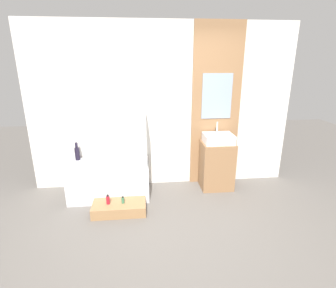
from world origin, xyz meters
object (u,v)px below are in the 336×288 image
(wooden_step_bench, at_px, (119,208))
(bottle_soap_primary, at_px, (108,200))
(vase_tall_dark, at_px, (77,153))
(bottle_soap_secondary, at_px, (123,200))
(bathtub, at_px, (110,179))
(sink, at_px, (218,138))
(vase_round_light, at_px, (87,157))

(wooden_step_bench, xyz_separation_m, bottle_soap_primary, (-0.15, 0.00, 0.14))
(wooden_step_bench, distance_m, vase_tall_dark, 1.17)
(bottle_soap_secondary, bearing_deg, bottle_soap_primary, 180.00)
(bathtub, bearing_deg, bottle_soap_primary, -87.17)
(sink, bearing_deg, bathtub, -176.93)
(vase_tall_dark, distance_m, bottle_soap_primary, 1.03)
(sink, bearing_deg, vase_tall_dark, 176.33)
(vase_tall_dark, relative_size, bottle_soap_primary, 2.05)
(bathtub, bearing_deg, sink, 3.07)
(sink, xyz_separation_m, vase_tall_dark, (-2.23, 0.14, -0.21))
(vase_tall_dark, xyz_separation_m, vase_round_light, (0.14, -0.01, -0.06))
(vase_tall_dark, height_order, bottle_soap_secondary, vase_tall_dark)
(bottle_soap_primary, xyz_separation_m, bottle_soap_secondary, (0.20, 0.00, -0.02))
(vase_round_light, bearing_deg, wooden_step_bench, -54.41)
(sink, height_order, vase_round_light, sink)
(vase_tall_dark, height_order, bottle_soap_primary, vase_tall_dark)
(sink, xyz_separation_m, bottle_soap_primary, (-1.69, -0.63, -0.64))
(wooden_step_bench, distance_m, bottle_soap_secondary, 0.13)
(bathtub, relative_size, wooden_step_bench, 1.63)
(wooden_step_bench, bearing_deg, bathtub, 107.92)
(bathtub, relative_size, sink, 2.60)
(bottle_soap_secondary, bearing_deg, sink, 22.84)
(wooden_step_bench, height_order, vase_tall_dark, vase_tall_dark)
(vase_tall_dark, xyz_separation_m, bottle_soap_secondary, (0.74, -0.77, -0.44))
(vase_tall_dark, bearing_deg, bathtub, -24.76)
(sink, height_order, bottle_soap_primary, sink)
(bottle_soap_secondary, bearing_deg, wooden_step_bench, 180.00)
(vase_tall_dark, xyz_separation_m, bottle_soap_primary, (0.54, -0.77, -0.43))
(bathtub, xyz_separation_m, bottle_soap_primary, (0.03, -0.54, -0.05))
(wooden_step_bench, xyz_separation_m, vase_tall_dark, (-0.68, 0.77, 0.56))
(bathtub, height_order, vase_round_light, vase_round_light)
(bottle_soap_secondary, bearing_deg, bathtub, 113.07)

